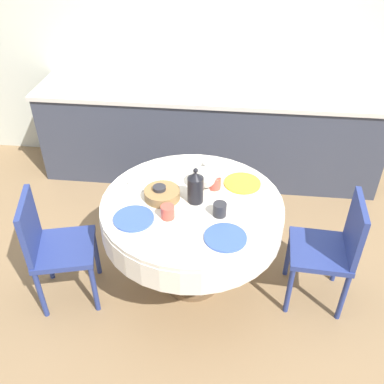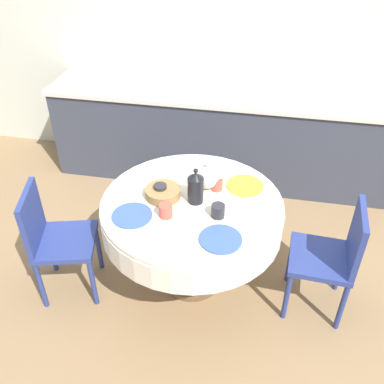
{
  "view_description": "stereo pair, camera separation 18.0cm",
  "coord_description": "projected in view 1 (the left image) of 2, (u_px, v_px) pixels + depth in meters",
  "views": [
    {
      "loc": [
        0.25,
        -2.21,
        2.45
      ],
      "look_at": [
        0.0,
        0.0,
        0.82
      ],
      "focal_mm": 40.0,
      "sensor_mm": 36.0,
      "label": 1
    },
    {
      "loc": [
        0.42,
        -2.19,
        2.45
      ],
      "look_at": [
        0.0,
        0.0,
        0.82
      ],
      "focal_mm": 40.0,
      "sensor_mm": 36.0,
      "label": 2
    }
  ],
  "objects": [
    {
      "name": "plate_far_left",
      "position": [
        146.0,
        180.0,
        3.0
      ],
      "size": [
        0.25,
        0.25,
        0.01
      ],
      "primitive_type": "cylinder",
      "color": "white",
      "rests_on": "dining_table"
    },
    {
      "name": "kitchen_counter",
      "position": [
        209.0,
        134.0,
        4.16
      ],
      "size": [
        3.24,
        0.64,
        0.89
      ],
      "color": "#383D4C",
      "rests_on": "ground_plane"
    },
    {
      "name": "dining_table",
      "position": [
        192.0,
        217.0,
        2.88
      ],
      "size": [
        1.22,
        1.22,
        0.74
      ],
      "color": "brown",
      "rests_on": "ground_plane"
    },
    {
      "name": "wall_back",
      "position": [
        214.0,
        35.0,
        3.93
      ],
      "size": [
        7.0,
        0.05,
        2.6
      ],
      "color": "beige",
      "rests_on": "ground_plane"
    },
    {
      "name": "chair_left",
      "position": [
        332.0,
        247.0,
        2.83
      ],
      "size": [
        0.42,
        0.42,
        0.86
      ],
      "rotation": [
        0.0,
        0.0,
        1.51
      ],
      "color": "navy",
      "rests_on": "ground_plane"
    },
    {
      "name": "chair_right",
      "position": [
        52.0,
        244.0,
        2.85
      ],
      "size": [
        0.49,
        0.49,
        0.86
      ],
      "rotation": [
        0.0,
        0.0,
        -1.31
      ],
      "color": "navy",
      "rests_on": "ground_plane"
    },
    {
      "name": "bread_basket",
      "position": [
        162.0,
        194.0,
        2.82
      ],
      "size": [
        0.24,
        0.24,
        0.06
      ],
      "primitive_type": "cylinder",
      "color": "olive",
      "rests_on": "dining_table"
    },
    {
      "name": "teapot",
      "position": [
        205.0,
        176.0,
        2.88
      ],
      "size": [
        0.23,
        0.17,
        0.22
      ],
      "color": "silver",
      "rests_on": "dining_table"
    },
    {
      "name": "plate_near_right",
      "position": [
        225.0,
        237.0,
        2.52
      ],
      "size": [
        0.25,
        0.25,
        0.01
      ],
      "primitive_type": "cylinder",
      "color": "#3856AD",
      "rests_on": "dining_table"
    },
    {
      "name": "plate_far_right",
      "position": [
        242.0,
        183.0,
        2.97
      ],
      "size": [
        0.25,
        0.25,
        0.01
      ],
      "primitive_type": "cylinder",
      "color": "yellow",
      "rests_on": "dining_table"
    },
    {
      "name": "plate_near_left",
      "position": [
        134.0,
        218.0,
        2.66
      ],
      "size": [
        0.25,
        0.25,
        0.01
      ],
      "primitive_type": "cylinder",
      "color": "#3856AD",
      "rests_on": "dining_table"
    },
    {
      "name": "coffee_carafe",
      "position": [
        195.0,
        187.0,
        2.75
      ],
      "size": [
        0.1,
        0.1,
        0.25
      ],
      "color": "black",
      "rests_on": "dining_table"
    },
    {
      "name": "cup_far_left",
      "position": [
        160.0,
        192.0,
        2.82
      ],
      "size": [
        0.09,
        0.09,
        0.09
      ],
      "primitive_type": "cylinder",
      "color": "#28282D",
      "rests_on": "dining_table"
    },
    {
      "name": "cup_near_right",
      "position": [
        220.0,
        209.0,
        2.67
      ],
      "size": [
        0.09,
        0.09,
        0.09
      ],
      "primitive_type": "cylinder",
      "color": "#28282D",
      "rests_on": "dining_table"
    },
    {
      "name": "cup_far_right",
      "position": [
        215.0,
        183.0,
        2.91
      ],
      "size": [
        0.09,
        0.09,
        0.09
      ],
      "primitive_type": "cylinder",
      "color": "#CC4C3D",
      "rests_on": "dining_table"
    },
    {
      "name": "ground_plane",
      "position": [
        192.0,
        279.0,
        3.25
      ],
      "size": [
        12.0,
        12.0,
        0.0
      ],
      "primitive_type": "plane",
      "color": "#8E704C"
    },
    {
      "name": "cup_near_left",
      "position": [
        168.0,
        212.0,
        2.65
      ],
      "size": [
        0.09,
        0.09,
        0.09
      ],
      "primitive_type": "cylinder",
      "color": "#CC4C3D",
      "rests_on": "dining_table"
    }
  ]
}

